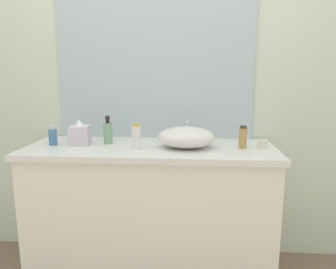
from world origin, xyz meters
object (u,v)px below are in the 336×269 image
Objects in this scene: perfume_bottle at (243,137)px; tissue_box at (80,134)px; spray_can at (53,136)px; candle_jar at (263,144)px; sink_basin at (186,137)px; lotion_bottle at (136,137)px; soap_dispenser at (108,132)px.

perfume_bottle is 0.85× the size of tissue_box.
candle_jar is (1.30, 0.01, -0.03)m from spray_can.
sink_basin reaches higher than candle_jar.
lotion_bottle is 0.94× the size of tissue_box.
lotion_bottle is (0.21, -0.13, -0.00)m from soap_dispenser.
soap_dispenser is 0.34m from spray_can.
lotion_bottle is at bearing -174.56° from perfume_bottle.
spray_can is at bearing 179.72° from perfume_bottle.
spray_can is at bearing -174.31° from tissue_box.
perfume_bottle is at bearing 5.44° from lotion_bottle.
soap_dispenser is 0.25m from lotion_bottle.
tissue_box is at bearing -164.14° from soap_dispenser.
sink_basin is at bearing 10.31° from lotion_bottle.
candle_jar is at bearing 5.39° from lotion_bottle.
tissue_box is (-0.67, 0.03, 0.00)m from sink_basin.
lotion_bottle reaches higher than perfume_bottle.
lotion_bottle is at bearing -12.50° from tissue_box.
spray_can is 0.17m from tissue_box.
spray_can is (-0.34, -0.06, -0.02)m from soap_dispenser.
tissue_box is at bearing 167.50° from lotion_bottle.
tissue_box is at bearing 179.41° from candle_jar.
sink_basin is 2.89× the size of spray_can.
sink_basin is at bearing -8.66° from soap_dispenser.
tissue_box is 2.89× the size of candle_jar.
lotion_bottle is 0.38m from tissue_box.
tissue_box reaches higher than candle_jar.
tissue_box reaches higher than lotion_bottle.
lotion_bottle is 1.11× the size of perfume_bottle.
soap_dispenser reaches higher than candle_jar.
soap_dispenser is at bearing 175.23° from perfume_bottle.
perfume_bottle is 1.01m from tissue_box.
soap_dispenser is 0.85m from perfume_bottle.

